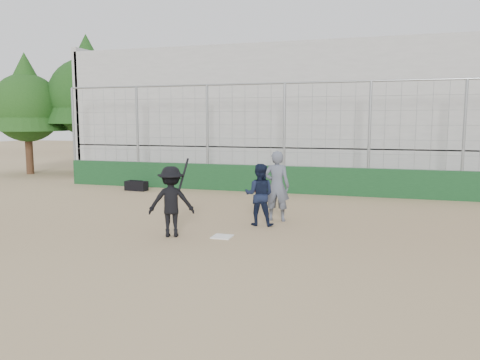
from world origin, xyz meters
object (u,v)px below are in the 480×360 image
(umpire, at_px, (277,189))
(equipment_bag, at_px, (136,186))
(catcher_crouched, at_px, (259,205))
(batter_at_plate, at_px, (171,201))

(umpire, relative_size, equipment_bag, 1.90)
(catcher_crouched, height_order, equipment_bag, catcher_crouched)
(equipment_bag, bearing_deg, catcher_crouched, -36.80)
(batter_at_plate, xyz_separation_m, umpire, (1.95, 2.36, 0.03))
(batter_at_plate, relative_size, equipment_bag, 2.02)
(catcher_crouched, distance_m, umpire, 0.82)
(umpire, bearing_deg, equipment_bag, -31.57)
(catcher_crouched, distance_m, equipment_bag, 7.52)
(batter_at_plate, bearing_deg, equipment_bag, 125.30)
(catcher_crouched, bearing_deg, batter_at_plate, -134.81)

